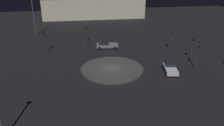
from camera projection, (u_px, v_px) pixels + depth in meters
ground_plane at (112, 70)px, 36.64m from camera, size 115.17×115.17×0.00m
roundabout_island at (112, 69)px, 36.58m from camera, size 10.27×10.27×0.31m
car_grey at (106, 45)px, 46.05m from camera, size 4.57×2.47×1.38m
car_silver at (170, 68)px, 35.69m from camera, size 2.76×4.47×1.35m
traffic_light_north at (86, 31)px, 47.86m from camera, size 0.34×0.38×4.14m
traffic_light_east at (192, 45)px, 39.48m from camera, size 0.37×0.32×4.00m
traffic_light_east_near at (198, 50)px, 36.03m from camera, size 0.37×0.32×4.46m
traffic_light_northeast at (171, 36)px, 44.05m from camera, size 0.40×0.37×4.23m
traffic_light_northwest at (45, 37)px, 42.71m from camera, size 0.39×0.38×4.49m
streetlamp_northwest at (33, 10)px, 52.13m from camera, size 0.55×0.55×9.45m
store_building at (93, 5)px, 76.01m from camera, size 33.00×15.10×7.14m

